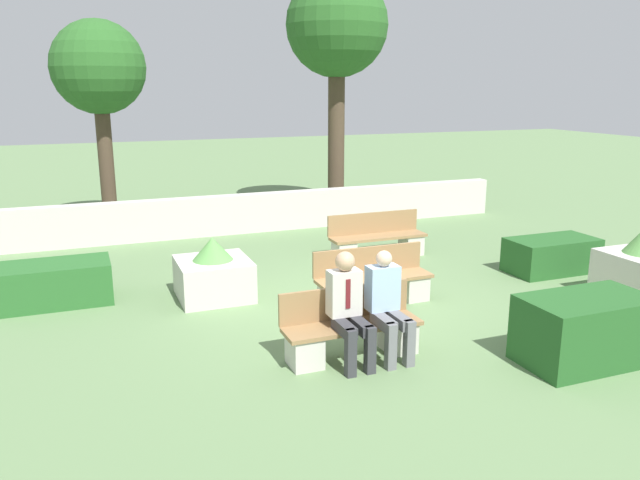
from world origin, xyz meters
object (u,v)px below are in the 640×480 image
at_px(bench_front, 351,332).
at_px(tree_leftmost, 99,71).
at_px(person_seated_man, 348,304).
at_px(tree_center_left, 337,30).
at_px(bench_left_side, 373,283).
at_px(person_seated_woman, 387,301).
at_px(bench_right_side, 377,241).
at_px(planter_corner_left, 214,274).

bearing_deg(bench_front, tree_leftmost, 104.80).
bearing_deg(person_seated_man, tree_center_left, 68.05).
bearing_deg(tree_center_left, tree_leftmost, 178.40).
distance_m(bench_front, tree_center_left, 9.91).
bearing_deg(person_seated_man, bench_left_side, 55.72).
relative_size(person_seated_man, tree_leftmost, 0.29).
height_order(bench_front, tree_leftmost, tree_leftmost).
bearing_deg(person_seated_woman, person_seated_man, 179.31).
bearing_deg(bench_right_side, tree_leftmost, 137.21).
bearing_deg(bench_right_side, tree_center_left, 79.57).
relative_size(person_seated_man, planter_corner_left, 1.23).
height_order(bench_left_side, person_seated_woman, person_seated_woman).
xyz_separation_m(bench_right_side, planter_corner_left, (-3.38, -1.19, 0.06)).
height_order(planter_corner_left, tree_center_left, tree_center_left).
height_order(bench_left_side, tree_center_left, tree_center_left).
bearing_deg(tree_leftmost, person_seated_woman, -73.00).
xyz_separation_m(bench_right_side, person_seated_man, (-2.41, -4.06, 0.41)).
relative_size(person_seated_woman, planter_corner_left, 1.19).
bearing_deg(person_seated_woman, bench_front, 160.67).
distance_m(person_seated_man, planter_corner_left, 3.04).
bearing_deg(bench_left_side, tree_center_left, 61.10).
bearing_deg(tree_center_left, person_seated_woman, -108.97).
distance_m(person_seated_man, tree_center_left, 9.89).
bearing_deg(planter_corner_left, bench_left_side, -27.51).
bearing_deg(bench_front, planter_corner_left, 111.54).
height_order(person_seated_woman, planter_corner_left, person_seated_woman).
height_order(person_seated_man, person_seated_woman, person_seated_man).
xyz_separation_m(bench_left_side, tree_center_left, (2.23, 6.75, 4.17)).
height_order(bench_front, person_seated_woman, person_seated_woman).
relative_size(bench_front, bench_left_side, 0.95).
height_order(bench_front, planter_corner_left, planter_corner_left).
height_order(bench_front, bench_left_side, same).
distance_m(bench_front, bench_left_side, 1.94).
bearing_deg(planter_corner_left, bench_front, -68.46).
distance_m(bench_left_side, planter_corner_left, 2.43).
xyz_separation_m(bench_right_side, person_seated_woman, (-1.91, -4.06, 0.38)).
xyz_separation_m(bench_right_side, tree_center_left, (1.01, 4.43, 4.17)).
relative_size(bench_right_side, planter_corner_left, 1.74).
height_order(bench_left_side, bench_right_side, same).
bearing_deg(tree_leftmost, planter_corner_left, -78.55).
distance_m(person_seated_man, person_seated_woman, 0.50).
relative_size(bench_right_side, person_seated_man, 1.42).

